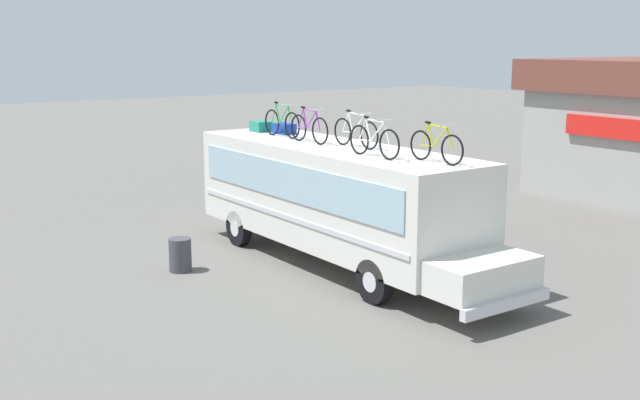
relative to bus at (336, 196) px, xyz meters
The scene contains 10 objects.
ground_plane 1.81m from the bus, behind, with size 120.00×120.00×0.00m, color #605E59.
bus is the anchor object (origin of this frame).
luggage_bag_1 4.18m from the bus, behind, with size 0.57×0.49×0.30m, color #1E7F66.
luggage_bag_2 3.43m from the bus, behind, with size 0.74×0.41×0.30m, color #193899.
rooftop_bicycle_1 2.96m from the bus, behind, with size 1.77×0.44×0.97m.
rooftop_bicycle_2 1.95m from the bus, 168.75° to the right, with size 1.70×0.44×0.94m.
rooftop_bicycle_3 1.76m from the bus, 30.41° to the left, with size 1.78×0.44×0.93m.
rooftop_bicycle_4 2.67m from the bus, 11.97° to the right, with size 1.79×0.44×0.93m.
rooftop_bicycle_5 3.84m from the bus, ahead, with size 1.67×0.44×0.89m.
trash_bin 4.23m from the bus, 115.39° to the right, with size 0.57×0.57×0.85m, color #3F3F47.
Camera 1 is at (15.91, -11.57, 5.69)m, focal length 43.51 mm.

